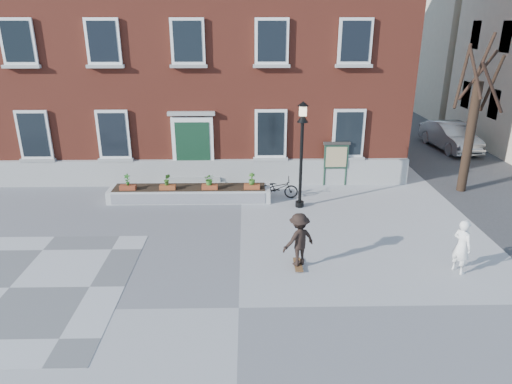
{
  "coord_description": "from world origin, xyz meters",
  "views": [
    {
      "loc": [
        0.23,
        -9.37,
        6.53
      ],
      "look_at": [
        0.5,
        4.0,
        1.5
      ],
      "focal_mm": 32.0,
      "sensor_mm": 36.0,
      "label": 1
    }
  ],
  "objects_px": {
    "parked_car": "(450,136)",
    "skateboarder": "(299,240)",
    "bicycle": "(278,188)",
    "bystander": "(462,246)",
    "notice_board": "(336,156)",
    "lamp_post": "(302,141)"
  },
  "relations": [
    {
      "from": "parked_car",
      "to": "skateboarder",
      "type": "bearing_deg",
      "value": -132.83
    },
    {
      "from": "bicycle",
      "to": "skateboarder",
      "type": "distance_m",
      "value": 5.39
    },
    {
      "from": "bystander",
      "to": "bicycle",
      "type": "bearing_deg",
      "value": 14.19
    },
    {
      "from": "bicycle",
      "to": "bystander",
      "type": "height_order",
      "value": "bystander"
    },
    {
      "from": "bystander",
      "to": "parked_car",
      "type": "bearing_deg",
      "value": -46.52
    },
    {
      "from": "bicycle",
      "to": "notice_board",
      "type": "relative_size",
      "value": 0.84
    },
    {
      "from": "bystander",
      "to": "lamp_post",
      "type": "relative_size",
      "value": 0.4
    },
    {
      "from": "parked_car",
      "to": "notice_board",
      "type": "relative_size",
      "value": 2.35
    },
    {
      "from": "parked_car",
      "to": "bystander",
      "type": "height_order",
      "value": "bystander"
    },
    {
      "from": "bicycle",
      "to": "lamp_post",
      "type": "distance_m",
      "value": 2.44
    },
    {
      "from": "parked_car",
      "to": "bystander",
      "type": "xyz_separation_m",
      "value": [
        -5.12,
        -12.81,
        0.05
      ]
    },
    {
      "from": "lamp_post",
      "to": "bystander",
      "type": "bearing_deg",
      "value": -51.2
    },
    {
      "from": "notice_board",
      "to": "parked_car",
      "type": "bearing_deg",
      "value": 37.9
    },
    {
      "from": "bicycle",
      "to": "lamp_post",
      "type": "height_order",
      "value": "lamp_post"
    },
    {
      "from": "lamp_post",
      "to": "skateboarder",
      "type": "distance_m",
      "value": 4.79
    },
    {
      "from": "lamp_post",
      "to": "skateboarder",
      "type": "height_order",
      "value": "lamp_post"
    },
    {
      "from": "parked_car",
      "to": "lamp_post",
      "type": "bearing_deg",
      "value": -143.76
    },
    {
      "from": "notice_board",
      "to": "skateboarder",
      "type": "height_order",
      "value": "notice_board"
    },
    {
      "from": "bicycle",
      "to": "bystander",
      "type": "distance_m",
      "value": 7.38
    },
    {
      "from": "skateboarder",
      "to": "lamp_post",
      "type": "bearing_deg",
      "value": 83.18
    },
    {
      "from": "bystander",
      "to": "notice_board",
      "type": "bearing_deg",
      "value": -8.19
    },
    {
      "from": "lamp_post",
      "to": "notice_board",
      "type": "height_order",
      "value": "lamp_post"
    }
  ]
}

